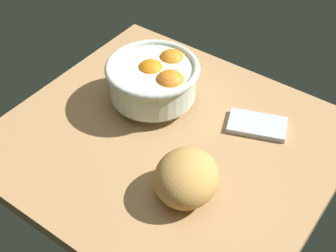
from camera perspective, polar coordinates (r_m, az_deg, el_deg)
name	(u,v)px	position (r cm, az deg, el deg)	size (l,w,h in cm)	color
ground_plane	(168,143)	(102.08, -0.01, -2.09)	(68.99, 62.91, 3.00)	#AE8253
fruit_bowl	(155,79)	(105.39, -1.54, 5.78)	(21.06, 21.06, 11.47)	silver
bread_loaf	(186,178)	(87.82, 2.24, -6.28)	(13.58, 12.08, 9.08)	tan
napkin_folded	(257,125)	(104.88, 10.77, 0.11)	(12.62, 7.25, 1.22)	#B3B9C9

